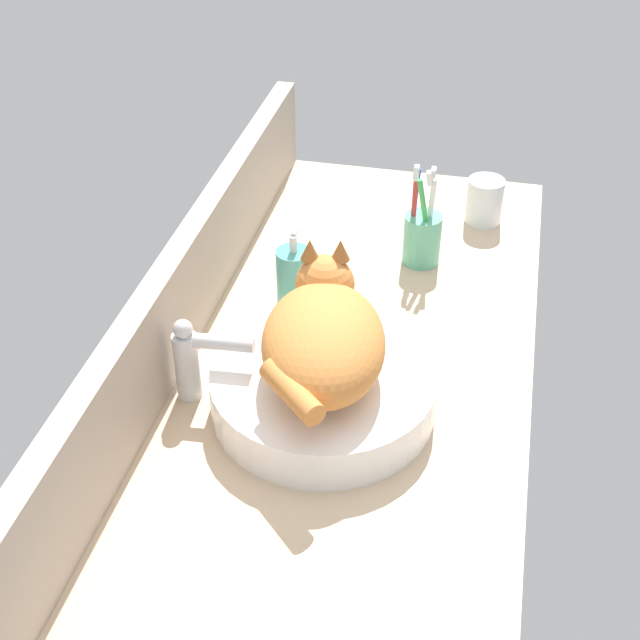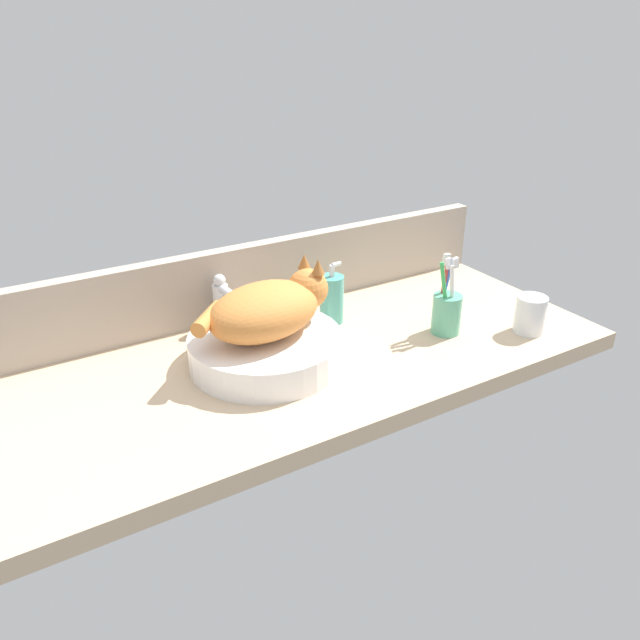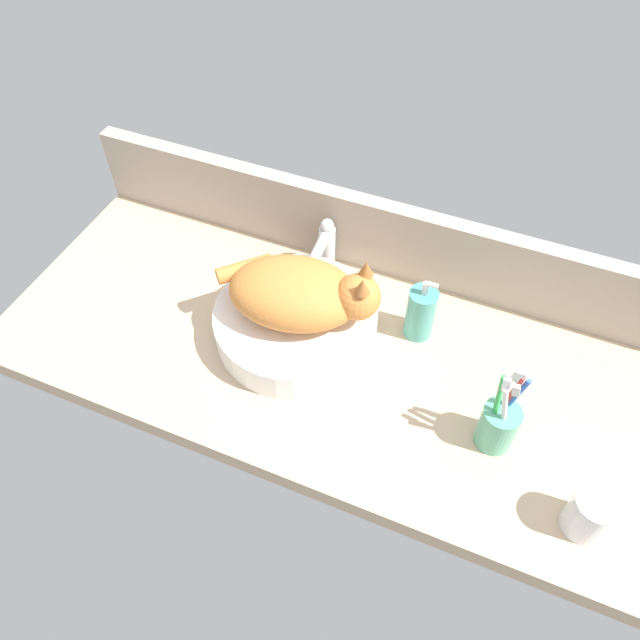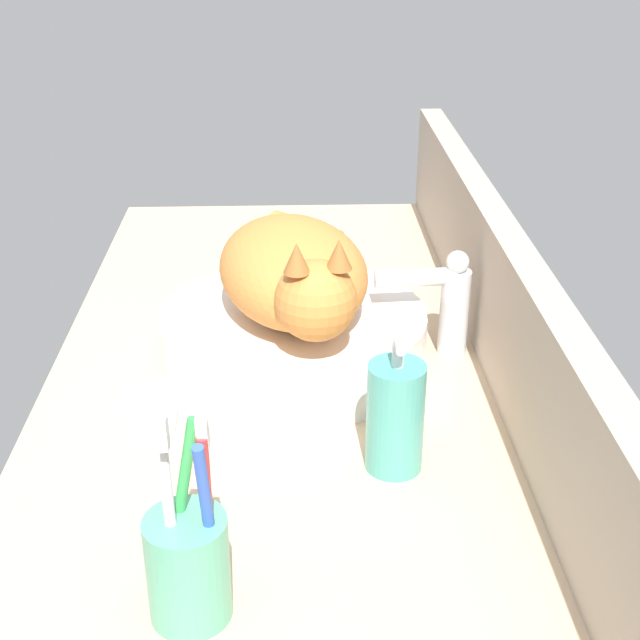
{
  "view_description": "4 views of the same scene",
  "coord_description": "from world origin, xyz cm",
  "px_view_note": "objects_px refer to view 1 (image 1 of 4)",
  "views": [
    {
      "loc": [
        -101.88,
        -18.82,
        87.35
      ],
      "look_at": [
        1.16,
        4.23,
        8.28
      ],
      "focal_mm": 50.0,
      "sensor_mm": 36.0,
      "label": 1
    },
    {
      "loc": [
        -57.98,
        -102.22,
        66.06
      ],
      "look_at": [
        3.21,
        -0.66,
        7.97
      ],
      "focal_mm": 35.0,
      "sensor_mm": 36.0,
      "label": 2
    },
    {
      "loc": [
        25.92,
        -68.83,
        98.43
      ],
      "look_at": [
        -3.21,
        0.81,
        7.56
      ],
      "focal_mm": 35.0,
      "sensor_mm": 36.0,
      "label": 3
    },
    {
      "loc": [
        87.42,
        1.39,
        53.12
      ],
      "look_at": [
        -2.86,
        4.54,
        8.39
      ],
      "focal_mm": 50.0,
      "sensor_mm": 36.0,
      "label": 4
    }
  ],
  "objects_px": {
    "cat": "(323,335)",
    "soap_dispenser": "(294,281)",
    "sink_basin": "(323,391)",
    "toothbrush_cup": "(422,235)",
    "faucet": "(194,357)",
    "water_glass": "(484,203)"
  },
  "relations": [
    {
      "from": "water_glass",
      "to": "soap_dispenser",
      "type": "bearing_deg",
      "value": 142.0
    },
    {
      "from": "cat",
      "to": "water_glass",
      "type": "xyz_separation_m",
      "value": [
        0.57,
        -0.19,
        -0.08
      ]
    },
    {
      "from": "water_glass",
      "to": "cat",
      "type": "bearing_deg",
      "value": 161.87
    },
    {
      "from": "water_glass",
      "to": "toothbrush_cup",
      "type": "bearing_deg",
      "value": 149.46
    },
    {
      "from": "sink_basin",
      "to": "toothbrush_cup",
      "type": "relative_size",
      "value": 1.72
    },
    {
      "from": "cat",
      "to": "faucet",
      "type": "xyz_separation_m",
      "value": [
        -0.03,
        0.18,
        -0.05
      ]
    },
    {
      "from": "sink_basin",
      "to": "toothbrush_cup",
      "type": "distance_m",
      "value": 0.43
    },
    {
      "from": "sink_basin",
      "to": "water_glass",
      "type": "relative_size",
      "value": 3.65
    },
    {
      "from": "cat",
      "to": "soap_dispenser",
      "type": "bearing_deg",
      "value": 24.19
    },
    {
      "from": "sink_basin",
      "to": "soap_dispenser",
      "type": "distance_m",
      "value": 0.25
    },
    {
      "from": "faucet",
      "to": "water_glass",
      "type": "height_order",
      "value": "faucet"
    },
    {
      "from": "faucet",
      "to": "water_glass",
      "type": "relative_size",
      "value": 1.55
    },
    {
      "from": "cat",
      "to": "soap_dispenser",
      "type": "relative_size",
      "value": 2.17
    },
    {
      "from": "sink_basin",
      "to": "faucet",
      "type": "distance_m",
      "value": 0.19
    },
    {
      "from": "sink_basin",
      "to": "cat",
      "type": "relative_size",
      "value": 1.0
    },
    {
      "from": "cat",
      "to": "water_glass",
      "type": "height_order",
      "value": "cat"
    },
    {
      "from": "faucet",
      "to": "soap_dispenser",
      "type": "relative_size",
      "value": 0.92
    },
    {
      "from": "cat",
      "to": "toothbrush_cup",
      "type": "bearing_deg",
      "value": -12.38
    },
    {
      "from": "sink_basin",
      "to": "faucet",
      "type": "relative_size",
      "value": 2.36
    },
    {
      "from": "faucet",
      "to": "water_glass",
      "type": "bearing_deg",
      "value": -31.71
    },
    {
      "from": "toothbrush_cup",
      "to": "sink_basin",
      "type": "bearing_deg",
      "value": 168.46
    },
    {
      "from": "cat",
      "to": "water_glass",
      "type": "distance_m",
      "value": 0.61
    }
  ]
}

